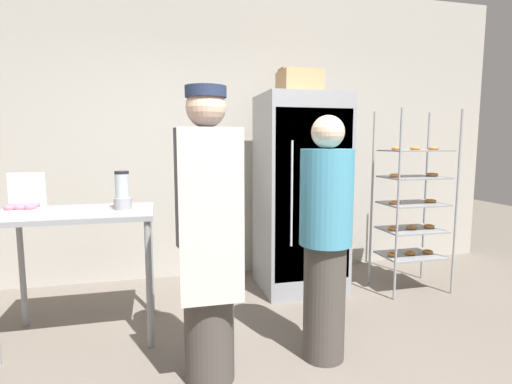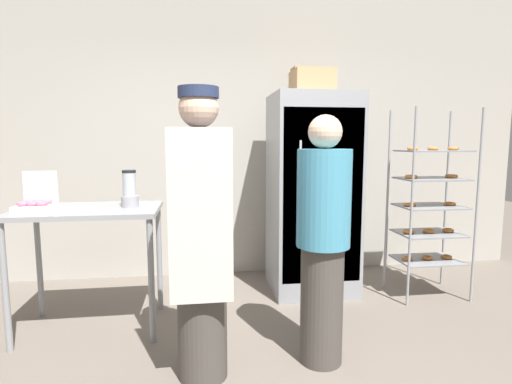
% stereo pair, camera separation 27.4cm
% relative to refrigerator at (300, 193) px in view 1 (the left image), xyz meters
% --- Properties ---
extents(back_wall, '(6.40, 0.12, 3.05)m').
position_rel_refrigerator_xyz_m(back_wall, '(-0.64, 0.67, 0.59)').
color(back_wall, '#ADA89E').
rests_on(back_wall, ground_plane).
extents(refrigerator, '(0.77, 0.73, 1.87)m').
position_rel_refrigerator_xyz_m(refrigerator, '(0.00, 0.00, 0.00)').
color(refrigerator, gray).
rests_on(refrigerator, ground_plane).
extents(baking_rack, '(0.63, 0.47, 1.72)m').
position_rel_refrigerator_xyz_m(baking_rack, '(1.03, -0.29, -0.09)').
color(baking_rack, '#93969B').
rests_on(baking_rack, ground_plane).
extents(prep_counter, '(1.04, 0.66, 0.94)m').
position_rel_refrigerator_xyz_m(prep_counter, '(-1.89, -0.57, -0.12)').
color(prep_counter, gray).
rests_on(prep_counter, ground_plane).
extents(donut_box, '(0.24, 0.24, 0.28)m').
position_rel_refrigerator_xyz_m(donut_box, '(-2.21, -0.67, 0.05)').
color(donut_box, white).
rests_on(donut_box, prep_counter).
extents(blender_pitcher, '(0.13, 0.13, 0.28)m').
position_rel_refrigerator_xyz_m(blender_pitcher, '(-1.58, -0.55, 0.13)').
color(blender_pitcher, '#99999E').
rests_on(blender_pitcher, prep_counter).
extents(cardboard_storage_box, '(0.38, 0.35, 0.24)m').
position_rel_refrigerator_xyz_m(cardboard_storage_box, '(0.00, 0.07, 1.05)').
color(cardboard_storage_box, tan).
rests_on(cardboard_storage_box, refrigerator).
extents(person_baker, '(0.37, 0.38, 1.73)m').
position_rel_refrigerator_xyz_m(person_baker, '(-1.06, -1.33, -0.03)').
color(person_baker, '#47423D').
rests_on(person_baker, ground_plane).
extents(person_customer, '(0.34, 0.34, 1.59)m').
position_rel_refrigerator_xyz_m(person_customer, '(-0.29, -1.27, -0.12)').
color(person_customer, '#47423D').
rests_on(person_customer, ground_plane).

